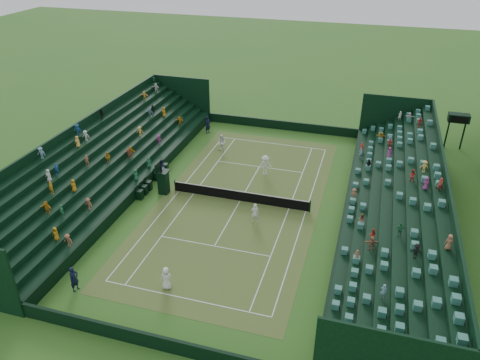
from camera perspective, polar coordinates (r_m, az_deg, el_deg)
The scene contains 18 objects.
ground at distance 38.71m, azimuth 0.00°, elevation -2.59°, with size 160.00×160.00×0.00m, color #3B6C22.
court_surface at distance 38.71m, azimuth 0.00°, elevation -2.58°, with size 12.97×26.77×0.01m, color #306A23.
perimeter_wall_north at distance 52.28m, azimuth 5.02°, elevation 6.70°, with size 17.17×0.20×1.00m, color black.
perimeter_wall_south at distance 26.98m, azimuth -10.24°, elevation -18.85°, with size 17.17×0.20×1.00m, color black.
perimeter_wall_east at distance 37.29m, azimuth 12.62°, elevation -3.83°, with size 0.20×31.77×1.00m, color black.
perimeter_wall_west at distance 41.35m, azimuth -11.34°, elevation -0.18°, with size 0.20×31.77×1.00m, color black.
north_grandstand at distance 36.87m, azimuth 19.25°, elevation -3.35°, with size 6.60×32.00×4.90m.
south_grandstand at distance 42.85m, azimuth -16.46°, elevation 1.83°, with size 6.60×32.00×4.90m.
tennis_net at distance 38.43m, azimuth 0.00°, elevation -1.92°, with size 11.67×0.10×1.06m.
scoreboard_tower at distance 51.26m, azimuth 25.09°, elevation 6.71°, with size 2.00×1.00×3.70m.
umpire_chair at distance 39.73m, azimuth -9.37°, elevation 0.12°, with size 1.00×1.00×3.13m.
courtside_chairs at distance 41.58m, azimuth -10.58°, elevation -0.02°, with size 0.54×5.51×1.17m.
player_near_west at distance 30.13m, azimuth -8.97°, elevation -11.75°, with size 0.78×0.51×1.60m, color white.
player_near_east at distance 35.69m, azimuth 1.84°, elevation -4.04°, with size 0.61×0.40×1.66m, color white.
player_far_west at distance 46.83m, azimuth -2.22°, elevation 4.52°, with size 0.85×0.66×1.74m, color white.
player_far_east at distance 42.36m, azimuth 3.09°, elevation 1.83°, with size 1.22×0.71×1.90m, color white.
line_judge_north at distance 51.01m, azimuth -3.95°, elevation 6.74°, with size 0.72×0.47×1.96m, color black.
line_judge_south at distance 31.35m, azimuth -19.57°, elevation -11.30°, with size 0.64×0.42×1.76m, color black.
Camera 1 is at (9.41, -31.56, 20.34)m, focal length 35.00 mm.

